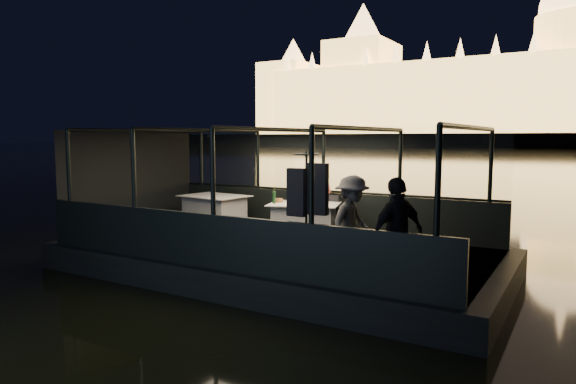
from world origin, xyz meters
The scene contains 29 objects.
river_water centered at (0.00, 80.00, 0.00)m, with size 500.00×500.00×0.00m, color black.
boat_hull centered at (0.00, 0.00, 0.00)m, with size 8.60×4.40×1.00m, color black.
boat_deck centered at (0.00, 0.00, 0.48)m, with size 8.00×4.00×0.04m, color black.
gunwale_port centered at (0.00, 2.00, 0.95)m, with size 8.00×0.08×0.90m, color black.
gunwale_starboard centered at (0.00, -2.00, 0.95)m, with size 8.00×0.08×0.90m, color black.
cabin_glass_port centered at (0.00, 2.00, 2.10)m, with size 8.00×0.02×1.40m, color #99B2B2, non-canonical shape.
cabin_glass_starboard centered at (0.00, -2.00, 2.10)m, with size 8.00×0.02×1.40m, color #99B2B2, non-canonical shape.
cabin_roof_glass centered at (0.00, 0.00, 2.80)m, with size 8.00×4.00×0.02m, color #99B2B2, non-canonical shape.
end_wall_fore centered at (-4.00, 0.00, 1.65)m, with size 0.02×4.00×2.30m, color black, non-canonical shape.
end_wall_aft centered at (4.00, 0.00, 1.65)m, with size 0.02×4.00×2.30m, color black, non-canonical shape.
canopy_ribs centered at (0.00, 0.00, 1.65)m, with size 8.00×4.00×2.30m, color black, non-canonical shape.
embankment centered at (0.00, 210.00, 1.00)m, with size 400.00×140.00×6.00m, color #423D33.
parliament_building centered at (0.00, 175.00, 29.00)m, with size 220.00×32.00×60.00m, color #F2D18C, non-canonical shape.
dining_table_central centered at (0.11, 0.90, 0.89)m, with size 1.45×1.05×0.77m, color silver.
dining_table_aft centered at (-2.35, 0.97, 0.89)m, with size 1.50×1.08×0.79m, color silver.
chair_port_left centered at (-0.45, 1.39, 0.95)m, with size 0.41×0.41×0.88m, color black.
chair_port_right centered at (0.42, 1.35, 0.95)m, with size 0.42×0.42×0.90m, color black.
coat_stand centered at (1.43, -1.48, 1.40)m, with size 0.54×0.43×1.94m, color black, non-canonical shape.
person_woman_coral centered at (0.15, 1.62, 1.25)m, with size 0.53×0.36×1.48m, color #DE6A50.
person_man_maroon centered at (-0.30, 1.62, 1.25)m, with size 0.65×0.51×1.36m, color #3D1117.
passenger_stripe centered at (1.97, -0.92, 1.35)m, with size 1.00×0.56×1.55m, color silver.
passenger_dark centered at (2.96, -1.61, 1.35)m, with size 0.94×0.40×1.60m, color black.
wine_bottle centered at (-0.47, 0.61, 1.42)m, with size 0.07×0.07×0.31m, color #143818.
bread_basket centered at (-0.49, 0.84, 1.31)m, with size 0.19×0.19×0.08m, color brown.
amber_candle centered at (0.01, 0.78, 1.31)m, with size 0.06×0.06×0.09m, color #FFAD3F.
plate_near centered at (0.32, 0.54, 1.27)m, with size 0.22×0.22×0.01m, color silver.
plate_far centered at (-0.33, 0.93, 1.27)m, with size 0.24×0.24×0.02m, color silver.
wine_glass_white centered at (-0.49, 0.67, 1.36)m, with size 0.07×0.07×0.21m, color white, non-canonical shape.
wine_glass_red centered at (0.26, 0.98, 1.36)m, with size 0.06×0.06×0.19m, color silver, non-canonical shape.
Camera 1 is at (5.22, -8.50, 2.64)m, focal length 32.00 mm.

